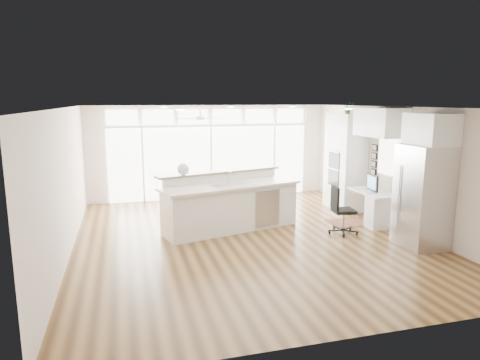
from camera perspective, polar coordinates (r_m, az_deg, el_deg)
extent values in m
cube|color=#492F16|center=(9.03, 1.24, -7.81)|extent=(7.00, 8.00, 0.02)
cube|color=silver|center=(8.57, 1.32, 9.66)|extent=(7.00, 8.00, 0.02)
cube|color=beige|center=(12.54, -3.96, 3.74)|extent=(7.00, 0.04, 2.70)
cube|color=beige|center=(5.09, 14.34, -6.73)|extent=(7.00, 0.04, 2.70)
cube|color=beige|center=(8.41, -22.24, -0.40)|extent=(0.04, 8.00, 2.70)
cube|color=beige|center=(10.25, 20.39, 1.57)|extent=(0.04, 8.00, 2.70)
cube|color=white|center=(12.52, -3.89, 2.35)|extent=(5.80, 0.06, 2.08)
cube|color=white|center=(12.40, -3.97, 8.44)|extent=(5.90, 0.06, 0.40)
cube|color=white|center=(10.44, 19.33, 2.90)|extent=(0.04, 0.85, 0.85)
cube|color=white|center=(11.18, -5.34, 8.71)|extent=(1.16, 1.16, 0.32)
cube|color=white|center=(8.76, 0.94, 9.55)|extent=(3.40, 3.00, 0.02)
cube|color=white|center=(11.59, 13.87, 2.40)|extent=(0.64, 1.20, 2.50)
cube|color=white|center=(10.47, 17.45, -3.49)|extent=(0.72, 1.30, 0.76)
cube|color=white|center=(10.21, 18.25, 7.32)|extent=(0.64, 1.30, 0.64)
cube|color=silver|center=(9.02, 23.20, -2.04)|extent=(0.76, 0.90, 2.00)
cube|color=white|center=(8.88, 24.11, 6.20)|extent=(0.64, 0.90, 0.60)
cube|color=black|center=(10.97, 17.46, 2.57)|extent=(0.06, 0.22, 0.80)
cube|color=white|center=(9.45, -1.20, -2.94)|extent=(3.36, 1.97, 1.25)
cube|color=#3E1F13|center=(10.45, 14.59, -5.49)|extent=(1.01, 0.73, 0.01)
cube|color=black|center=(9.45, 13.67, -3.94)|extent=(0.59, 0.56, 1.03)
sphere|color=silver|center=(9.25, -7.58, 1.46)|extent=(0.33, 0.33, 0.26)
cube|color=black|center=(10.30, 17.26, -0.33)|extent=(0.14, 0.51, 0.42)
cube|color=silver|center=(10.25, 16.39, -1.50)|extent=(0.16, 0.35, 0.02)
imported|color=#2A5F28|center=(11.48, 14.17, 9.14)|extent=(0.27, 0.30, 0.22)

